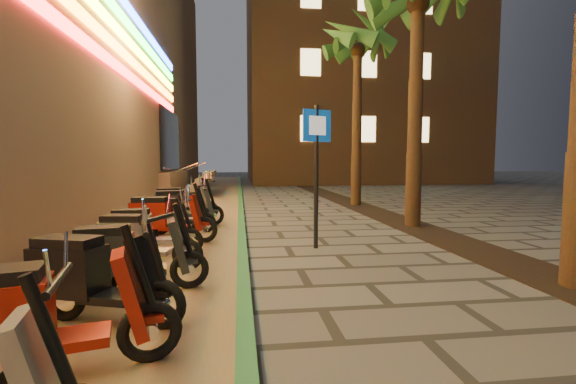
{
  "coord_description": "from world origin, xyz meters",
  "views": [
    {
      "loc": [
        -0.94,
        -2.59,
        1.71
      ],
      "look_at": [
        -0.13,
        3.81,
        1.2
      ],
      "focal_mm": 24.0,
      "sensor_mm": 36.0,
      "label": 1
    }
  ],
  "objects": [
    {
      "name": "parking_strip",
      "position": [
        -2.6,
        10.0,
        0.01
      ],
      "size": [
        3.4,
        60.0,
        0.01
      ],
      "primitive_type": "cube",
      "color": "#8C7251",
      "rests_on": "ground"
    },
    {
      "name": "scooter_9",
      "position": [
        -2.53,
        5.68,
        0.55
      ],
      "size": [
        1.8,
        0.7,
        1.26
      ],
      "rotation": [
        0.0,
        0.0,
        -0.12
      ],
      "color": "black",
      "rests_on": "ground"
    },
    {
      "name": "scooter_8",
      "position": [
        -2.62,
        4.51,
        0.49
      ],
      "size": [
        1.6,
        0.56,
        1.13
      ],
      "rotation": [
        0.0,
        0.0,
        0.06
      ],
      "color": "black",
      "rests_on": "ground"
    },
    {
      "name": "planting_strip",
      "position": [
        3.6,
        5.0,
        0.01
      ],
      "size": [
        1.2,
        40.0,
        0.02
      ],
      "primitive_type": "cube",
      "color": "black",
      "rests_on": "ground"
    },
    {
      "name": "scooter_7",
      "position": [
        -2.52,
        3.63,
        0.49
      ],
      "size": [
        1.62,
        0.67,
        1.14
      ],
      "rotation": [
        0.0,
        0.0,
        -0.15
      ],
      "color": "black",
      "rests_on": "ground"
    },
    {
      "name": "scooter_12",
      "position": [
        -2.65,
        8.63,
        0.54
      ],
      "size": [
        1.77,
        0.88,
        1.25
      ],
      "rotation": [
        0.0,
        0.0,
        0.26
      ],
      "color": "black",
      "rests_on": "ground"
    },
    {
      "name": "scooter_10",
      "position": [
        -2.49,
        6.65,
        0.48
      ],
      "size": [
        1.57,
        0.64,
        1.1
      ],
      "rotation": [
        0.0,
        0.0,
        0.14
      ],
      "color": "black",
      "rests_on": "ground"
    },
    {
      "name": "scooter_13",
      "position": [
        -2.66,
        9.68,
        0.47
      ],
      "size": [
        1.53,
        0.54,
        1.08
      ],
      "rotation": [
        0.0,
        0.0,
        -0.07
      ],
      "color": "black",
      "rests_on": "ground"
    },
    {
      "name": "scooter_6",
      "position": [
        -2.39,
        2.47,
        0.51
      ],
      "size": [
        1.67,
        0.73,
        1.17
      ],
      "rotation": [
        0.0,
        0.0,
        0.19
      ],
      "color": "black",
      "rests_on": "ground"
    },
    {
      "name": "scooter_11",
      "position": [
        -2.45,
        7.59,
        0.55
      ],
      "size": [
        1.79,
        0.81,
        1.26
      ],
      "rotation": [
        0.0,
        0.0,
        0.21
      ],
      "color": "black",
      "rests_on": "ground"
    },
    {
      "name": "scooter_5",
      "position": [
        -2.5,
        1.6,
        0.52
      ],
      "size": [
        1.68,
        0.9,
        1.2
      ],
      "rotation": [
        0.0,
        0.0,
        -0.31
      ],
      "color": "black",
      "rests_on": "ground"
    },
    {
      "name": "pedestrian_sign",
      "position": [
        0.55,
        4.79,
        1.81
      ],
      "size": [
        0.59,
        0.25,
        2.79
      ],
      "rotation": [
        0.0,
        0.0,
        0.36
      ],
      "color": "black",
      "rests_on": "ground"
    },
    {
      "name": "green_curb",
      "position": [
        -0.9,
        10.0,
        0.05
      ],
      "size": [
        0.18,
        60.0,
        0.1
      ],
      "primitive_type": "cube",
      "color": "#2A703B",
      "rests_on": "ground"
    },
    {
      "name": "scooter_4",
      "position": [
        -2.49,
        0.49,
        0.52
      ],
      "size": [
        1.71,
        0.85,
        1.21
      ],
      "rotation": [
        0.0,
        0.0,
        0.26
      ],
      "color": "black",
      "rests_on": "ground"
    },
    {
      "name": "palm_c",
      "position": [
        3.6,
        7.0,
        5.73
      ],
      "size": [
        2.97,
        3.02,
        6.91
      ],
      "color": "#472D19",
      "rests_on": "ground"
    },
    {
      "name": "palm_d",
      "position": [
        3.6,
        12.0,
        5.94
      ],
      "size": [
        2.97,
        3.02,
        7.16
      ],
      "color": "#472D19",
      "rests_on": "ground"
    },
    {
      "name": "apartment_block",
      "position": [
        9.0,
        32.0,
        12.5
      ],
      "size": [
        18.0,
        16.06,
        25.0
      ],
      "color": "brown",
      "rests_on": "ground"
    }
  ]
}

